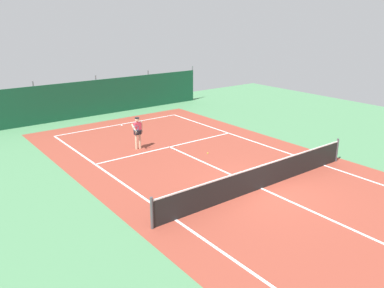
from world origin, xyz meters
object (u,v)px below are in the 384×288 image
tennis_net (262,177)px  tennis_ball_near_player (208,153)px  parked_car (102,94)px  tennis_player (138,131)px

tennis_net → tennis_ball_near_player: (0.92, 4.41, -0.48)m
parked_car → tennis_ball_near_player: bearing=-85.2°
tennis_net → tennis_ball_near_player: size_ratio=153.33×
tennis_net → parked_car: (1.65, 17.94, 0.33)m
tennis_player → tennis_ball_near_player: size_ratio=24.85×
tennis_net → tennis_ball_near_player: bearing=78.3°
tennis_net → parked_car: 18.02m
tennis_ball_near_player → tennis_player: bearing=130.7°
tennis_net → parked_car: bearing=84.7°
tennis_net → tennis_player: bearing=101.3°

